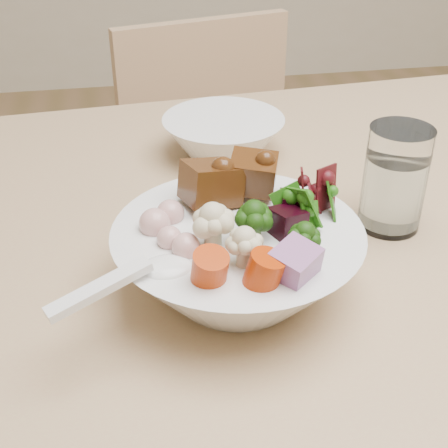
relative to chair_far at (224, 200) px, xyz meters
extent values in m
cube|color=tan|center=(0.02, -0.07, -0.06)|extent=(0.49, 0.49, 0.04)
cube|color=tan|center=(-0.03, 0.11, 0.16)|extent=(0.40, 0.13, 0.44)
cylinder|color=tan|center=(-0.11, -0.28, -0.29)|extent=(0.03, 0.03, 0.41)
cylinder|color=tan|center=(0.23, -0.20, -0.29)|extent=(0.03, 0.03, 0.41)
cylinder|color=tan|center=(-0.19, 0.05, -0.29)|extent=(0.03, 0.03, 0.41)
cylinder|color=tan|center=(0.14, 0.14, -0.29)|extent=(0.03, 0.03, 0.41)
sphere|color=black|center=(-0.11, -0.77, 0.42)|extent=(0.04, 0.04, 0.04)
sphere|color=beige|center=(-0.15, -0.78, 0.43)|extent=(0.04, 0.04, 0.04)
cube|color=black|center=(-0.06, -0.74, 0.42)|extent=(0.04, 0.04, 0.03)
cube|color=#8F568C|center=(-0.09, -0.83, 0.42)|extent=(0.05, 0.05, 0.04)
cylinder|color=red|center=(-0.16, -0.83, 0.42)|extent=(0.04, 0.04, 0.03)
sphere|color=#D49994|center=(-0.19, -0.77, 0.42)|extent=(0.03, 0.03, 0.03)
ellipsoid|color=white|center=(-0.19, -0.80, 0.41)|extent=(0.06, 0.05, 0.02)
cube|color=white|center=(-0.25, -0.83, 0.41)|extent=(0.09, 0.05, 0.02)
cylinder|color=white|center=(0.07, -0.67, 0.40)|extent=(0.07, 0.07, 0.12)
cylinder|color=white|center=(0.07, -0.67, 0.38)|extent=(0.06, 0.06, 0.08)
camera|label=1|loc=(-0.22, -1.24, 0.73)|focal=50.00mm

